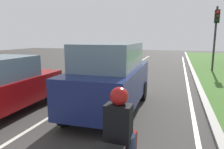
{
  "coord_description": "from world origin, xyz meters",
  "views": [
    {
      "loc": [
        3.04,
        1.92,
        2.46
      ],
      "look_at": [
        0.89,
        8.6,
        1.2
      ],
      "focal_mm": 33.05,
      "sensor_mm": 36.0,
      "label": 1
    }
  ],
  "objects": [
    {
      "name": "ground_plane",
      "position": [
        0.0,
        14.0,
        0.0
      ],
      "size": [
        60.0,
        60.0,
        0.0
      ],
      "primitive_type": "plane",
      "color": "#383533"
    },
    {
      "name": "car_suv_ahead",
      "position": [
        0.95,
        8.27,
        1.17
      ],
      "size": [
        2.05,
        4.54,
        2.28
      ],
      "rotation": [
        0.0,
        0.0,
        0.02
      ],
      "color": "navy",
      "rests_on": "ground"
    },
    {
      "name": "car_sedan_left_lane",
      "position": [
        -2.29,
        6.99,
        0.92
      ],
      "size": [
        1.9,
        4.33,
        1.86
      ],
      "rotation": [
        0.0,
        0.0,
        0.02
      ],
      "color": "maroon",
      "rests_on": "ground"
    },
    {
      "name": "curb_right",
      "position": [
        4.1,
        14.0,
        0.06
      ],
      "size": [
        0.24,
        48.0,
        0.12
      ],
      "primitive_type": "cube",
      "color": "#9E9B93",
      "rests_on": "ground"
    },
    {
      "name": "traffic_light_near_right",
      "position": [
        5.47,
        18.29,
        3.12
      ],
      "size": [
        0.32,
        0.5,
        4.61
      ],
      "color": "#2D2D2D",
      "rests_on": "ground"
    },
    {
      "name": "lane_line_right_edge",
      "position": [
        3.6,
        14.0,
        0.0
      ],
      "size": [
        0.12,
        32.0,
        0.01
      ],
      "primitive_type": "cube",
      "color": "silver",
      "rests_on": "ground"
    },
    {
      "name": "lane_line_center",
      "position": [
        -0.7,
        14.0,
        0.0
      ],
      "size": [
        0.12,
        32.0,
        0.01
      ],
      "primitive_type": "cube",
      "color": "silver",
      "rests_on": "ground"
    },
    {
      "name": "rider_person",
      "position": [
        2.24,
        4.77,
        1.19
      ],
      "size": [
        0.51,
        0.41,
        1.16
      ],
      "rotation": [
        0.0,
        0.0,
        -0.02
      ],
      "color": "black",
      "rests_on": "ground"
    }
  ]
}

